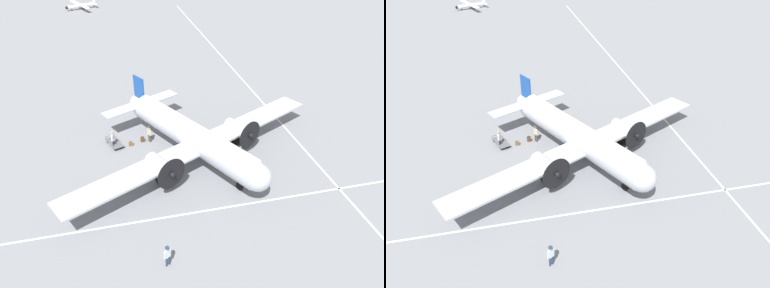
% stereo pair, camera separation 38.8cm
% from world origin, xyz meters
% --- Properties ---
extents(ground_plane, '(300.00, 300.00, 0.00)m').
position_xyz_m(ground_plane, '(0.00, 0.00, 0.00)').
color(ground_plane, slate).
extents(apron_line_eastwest, '(120.00, 0.16, 0.01)m').
position_xyz_m(apron_line_eastwest, '(0.00, -7.12, 0.00)').
color(apron_line_eastwest, silver).
rests_on(apron_line_eastwest, ground_plane).
extents(apron_line_northsouth, '(0.16, 120.00, 0.01)m').
position_xyz_m(apron_line_northsouth, '(10.72, 0.00, 0.00)').
color(apron_line_northsouth, silver).
rests_on(apron_line_northsouth, ground_plane).
extents(airliner_main, '(24.71, 17.85, 5.31)m').
position_xyz_m(airliner_main, '(0.16, -0.32, 2.37)').
color(airliner_main, '#ADB2BC').
rests_on(airliner_main, ground_plane).
extents(crew_foreground, '(0.51, 0.37, 1.65)m').
position_xyz_m(crew_foreground, '(-4.33, -11.46, 1.04)').
color(crew_foreground, navy).
rests_on(crew_foreground, ground_plane).
extents(passenger_boarding, '(0.38, 0.52, 1.69)m').
position_xyz_m(passenger_boarding, '(-3.40, 3.66, 1.06)').
color(passenger_boarding, '#473D2D').
rests_on(passenger_boarding, ground_plane).
extents(ramp_agent, '(0.29, 0.61, 1.79)m').
position_xyz_m(ramp_agent, '(-6.90, 3.40, 1.10)').
color(ramp_agent, '#2D2D33').
rests_on(ramp_agent, ground_plane).
extents(suitcase_near_door, '(0.39, 0.20, 0.47)m').
position_xyz_m(suitcase_near_door, '(-5.26, 3.35, 0.22)').
color(suitcase_near_door, brown).
rests_on(suitcase_near_door, ground_plane).
extents(suitcase_upright_spare, '(0.38, 0.17, 0.61)m').
position_xyz_m(suitcase_upright_spare, '(-4.08, 3.77, 0.29)').
color(suitcase_upright_spare, '#47331E').
rests_on(suitcase_upright_spare, ground_plane).
extents(baggage_cart, '(1.73, 2.45, 0.56)m').
position_xyz_m(baggage_cart, '(-6.78, 3.81, 0.28)').
color(baggage_cart, '#56565B').
rests_on(baggage_cart, ground_plane).
extents(light_aircraft_distant, '(6.92, 8.94, 1.82)m').
position_xyz_m(light_aircraft_distant, '(-10.64, 61.52, 0.78)').
color(light_aircraft_distant, white).
rests_on(light_aircraft_distant, ground_plane).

